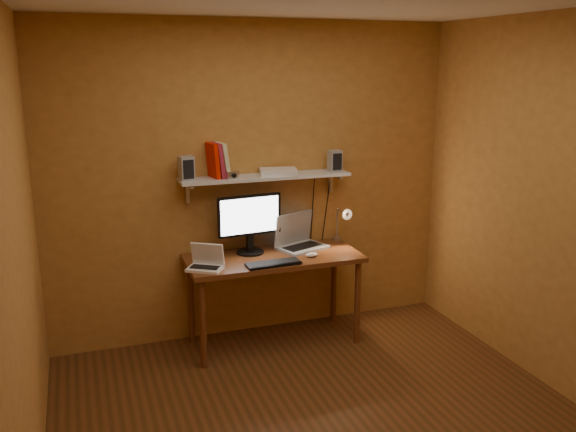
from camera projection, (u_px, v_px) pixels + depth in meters
name	position (u px, v px, depth m)	size (l,w,h in m)	color
room	(332.00, 231.00, 3.57)	(3.44, 3.24, 2.64)	brown
desk	(274.00, 266.00, 4.91)	(1.40, 0.60, 0.75)	brown
wall_shelf	(266.00, 177.00, 4.92)	(1.40, 0.25, 0.21)	silver
monitor	(250.00, 221.00, 4.90)	(0.54, 0.25, 0.48)	black
laptop	(298.00, 239.00, 5.10)	(0.46, 0.40, 0.29)	#92959A
netbook	(206.00, 262.00, 4.58)	(0.31, 0.29, 0.19)	white
keyboard	(273.00, 264.00, 4.67)	(0.42, 0.14, 0.02)	black
mouse	(312.00, 255.00, 4.86)	(0.10, 0.06, 0.04)	white
desk_lamp	(343.00, 220.00, 5.17)	(0.09, 0.23, 0.38)	silver
speaker_left	(186.00, 168.00, 4.68)	(0.10, 0.10, 0.19)	#92959A
speaker_right	(335.00, 161.00, 5.07)	(0.10, 0.10, 0.18)	#92959A
books	(218.00, 160.00, 4.78)	(0.17, 0.20, 0.28)	red
shelf_camera	(233.00, 175.00, 4.75)	(0.10, 0.06, 0.06)	silver
router	(278.00, 172.00, 4.93)	(0.29, 0.20, 0.05)	white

